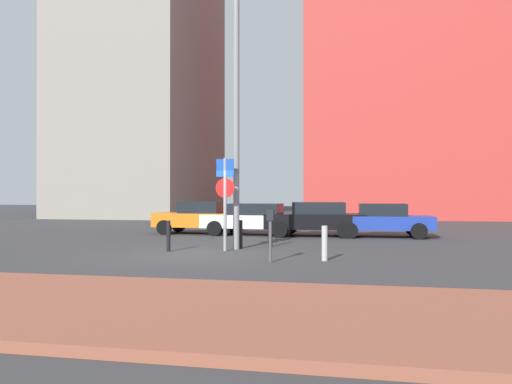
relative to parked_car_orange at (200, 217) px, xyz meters
The scene contains 15 objects.
ground_plane 7.79m from the parked_car_orange, 73.57° to the right, with size 120.00×120.00×0.00m, color #38383A.
sidewalk_brick 14.69m from the parked_car_orange, 81.40° to the right, with size 40.00×4.29×0.14m, color #93513D.
parked_car_orange is the anchor object (origin of this frame).
parked_car_white 2.50m from the parked_car_orange, ahead, with size 4.38×2.04×1.36m.
parked_car_black 5.17m from the parked_car_orange, ahead, with size 4.24×2.25×1.43m.
parked_car_blue 7.81m from the parked_car_orange, ahead, with size 4.25×2.01×1.38m.
parking_sign_post 7.11m from the parked_car_orange, 66.06° to the right, with size 0.60×0.10×2.89m.
parking_meter 9.89m from the parked_car_orange, 61.80° to the right, with size 0.18×0.14×1.36m.
street_lamp 7.81m from the parked_car_orange, 62.34° to the right, with size 0.70×0.36×8.48m.
traffic_bollard_near 6.34m from the parked_car_orange, 50.68° to the right, with size 0.14×0.14×1.09m, color black.
traffic_bollard_mid 10.11m from the parked_car_orange, 53.38° to the right, with size 0.16×0.16×0.93m, color #B7B7BC.
traffic_bollard_far 6.46m from the parked_car_orange, 60.70° to the right, with size 0.13×0.13×0.92m, color black.
traffic_bollard_edge 6.97m from the parked_car_orange, 80.36° to the right, with size 0.12×0.12×0.95m, color black.
building_colorful_midrise 26.06m from the parked_car_orange, 61.75° to the left, with size 15.59×14.21×25.16m, color #BF3833.
building_under_construction 22.48m from the parked_car_orange, 120.88° to the left, with size 10.02×14.18×20.41m, color gray.
Camera 1 is at (4.70, -14.14, 1.76)m, focal length 35.43 mm.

